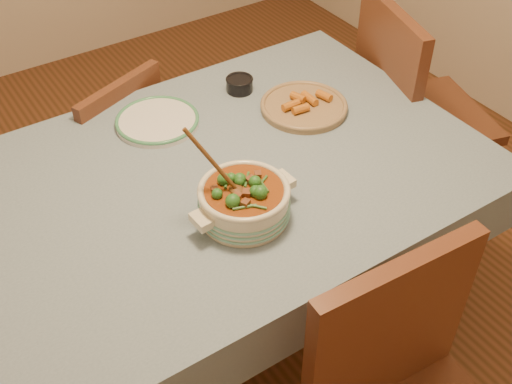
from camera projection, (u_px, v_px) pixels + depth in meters
floor at (217, 331)px, 2.39m from camera, size 4.50×4.50×0.00m
dining_table at (208, 199)px, 1.95m from camera, size 1.68×1.08×0.76m
stew_casserole at (244, 199)px, 1.72m from camera, size 0.32×0.25×0.30m
white_plate at (157, 121)px, 2.08m from camera, size 0.36×0.36×0.02m
condiment_bowl at (240, 84)px, 2.22m from camera, size 0.10×0.10×0.05m
fried_plate at (304, 105)px, 2.13m from camera, size 0.35×0.35×0.05m
chair_far at (112, 155)px, 2.44m from camera, size 0.49×0.49×0.81m
chair_right at (408, 108)px, 2.51m from camera, size 0.57×0.57×0.99m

